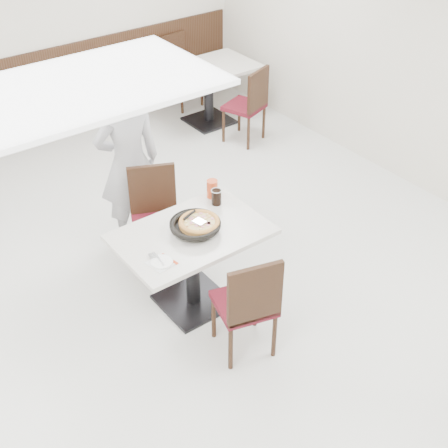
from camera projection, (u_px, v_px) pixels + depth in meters
floor at (190, 290)px, 5.50m from camera, size 7.00×7.00×0.00m
wall_back at (10, 29)px, 6.97m from camera, size 6.00×0.04×2.80m
wall_right at (437, 62)px, 6.15m from camera, size 0.04×7.00×2.80m
wainscot_back at (25, 100)px, 7.45m from camera, size 5.90×0.03×1.10m
fluo_panel_a at (53, 95)px, 2.18m from camera, size 1.20×0.60×0.02m
main_table at (193, 269)px, 5.16m from camera, size 1.22×0.84×0.75m
chair_near at (244, 301)px, 4.70m from camera, size 0.52×0.52×0.95m
chair_far at (156, 223)px, 5.53m from camera, size 0.56×0.56×0.95m
trivet at (202, 230)px, 4.94m from camera, size 0.14×0.14×0.04m
pizza_pan at (195, 227)px, 4.93m from camera, size 0.37×0.37×0.01m
pizza at (199, 224)px, 4.94m from camera, size 0.33×0.33×0.02m
pizza_server at (199, 221)px, 4.91m from camera, size 0.09×0.11×0.00m
napkin at (161, 263)px, 4.63m from camera, size 0.20×0.20×0.00m
side_plate at (162, 262)px, 4.63m from camera, size 0.17×0.17×0.01m
fork at (160, 260)px, 4.63m from camera, size 0.04×0.15×0.00m
cola_glass at (216, 197)px, 5.24m from camera, size 0.09×0.09×0.13m
red_cup at (212, 189)px, 5.32m from camera, size 0.10×0.10×0.16m
diner_person at (129, 163)px, 5.66m from camera, size 0.67×0.50×1.67m
bg_table_right at (209, 95)px, 8.00m from camera, size 1.30×0.96×0.75m
bg_chair_right_near at (244, 105)px, 7.53m from camera, size 0.54×0.54×0.95m
bg_chair_right_far at (182, 72)px, 8.36m from camera, size 0.47×0.47×0.95m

